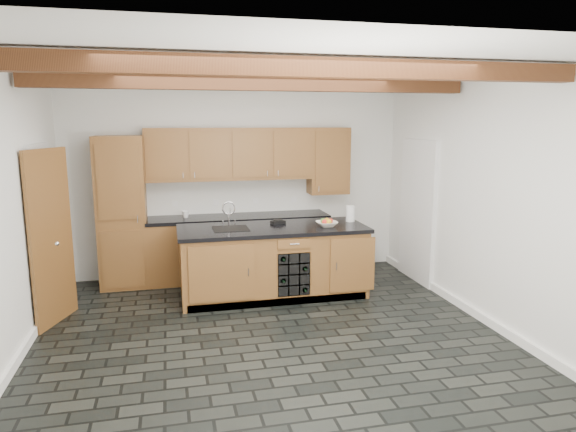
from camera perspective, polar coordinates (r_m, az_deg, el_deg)
The scene contains 10 objects.
ground at distance 5.73m, azimuth -2.04°, elevation -13.10°, with size 5.00×5.00×0.00m, color black.
room_shell at distance 5.81m, azimuth -3.97°, elevation 2.88°, with size 5.01×5.00×5.00m.
back_cabinetry at distance 7.53m, azimuth -8.19°, elevation 0.34°, with size 3.65×0.62×2.20m.
island at distance 6.82m, azimuth -1.62°, elevation -5.06°, with size 2.48×0.96×0.93m.
faucet at distance 6.67m, azimuth -6.42°, elevation -1.08°, with size 0.45×0.40×0.34m.
kitchen_scale at distance 6.92m, azimuth -1.12°, elevation -0.64°, with size 0.21×0.15×0.06m.
fruit_bowl at distance 6.75m, azimuth 4.32°, elevation -0.89°, with size 0.28×0.28×0.07m, color silver.
fruit_cluster at distance 6.75m, azimuth 4.32°, elevation -0.58°, with size 0.16×0.17×0.07m.
paper_towel at distance 7.12m, azimuth 6.95°, elevation 0.26°, with size 0.12×0.12×0.22m, color white.
mug at distance 7.49m, azimuth -11.31°, elevation 0.19°, with size 0.11×0.11×0.10m, color white.
Camera 1 is at (-1.00, -5.16, 2.29)m, focal length 32.00 mm.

